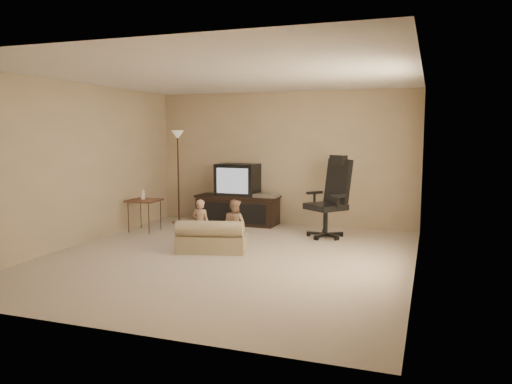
{
  "coord_description": "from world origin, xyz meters",
  "views": [
    {
      "loc": [
        2.65,
        -6.3,
        1.73
      ],
      "look_at": [
        0.21,
        0.6,
        0.87
      ],
      "focal_mm": 35.0,
      "sensor_mm": 36.0,
      "label": 1
    }
  ],
  "objects_px": {
    "side_table": "(144,201)",
    "office_chair": "(330,208)",
    "child_sofa": "(211,239)",
    "toddler_right": "(235,225)",
    "floor_lamp": "(178,156)",
    "tv_stand": "(238,199)",
    "toddler_left": "(201,224)"
  },
  "relations": [
    {
      "from": "side_table",
      "to": "office_chair",
      "type": "bearing_deg",
      "value": 10.47
    },
    {
      "from": "office_chair",
      "to": "child_sofa",
      "type": "distance_m",
      "value": 2.18
    },
    {
      "from": "side_table",
      "to": "toddler_right",
      "type": "distance_m",
      "value": 2.21
    },
    {
      "from": "child_sofa",
      "to": "toddler_right",
      "type": "height_order",
      "value": "toddler_right"
    },
    {
      "from": "floor_lamp",
      "to": "office_chair",
      "type": "bearing_deg",
      "value": -6.36
    },
    {
      "from": "side_table",
      "to": "floor_lamp",
      "type": "distance_m",
      "value": 1.21
    },
    {
      "from": "office_chair",
      "to": "child_sofa",
      "type": "bearing_deg",
      "value": -93.66
    },
    {
      "from": "floor_lamp",
      "to": "toddler_right",
      "type": "bearing_deg",
      "value": -42.99
    },
    {
      "from": "office_chair",
      "to": "floor_lamp",
      "type": "relative_size",
      "value": 0.77
    },
    {
      "from": "floor_lamp",
      "to": "child_sofa",
      "type": "relative_size",
      "value": 1.63
    },
    {
      "from": "tv_stand",
      "to": "toddler_left",
      "type": "xyz_separation_m",
      "value": [
        0.23,
        -2.12,
        -0.1
      ]
    },
    {
      "from": "tv_stand",
      "to": "side_table",
      "type": "distance_m",
      "value": 1.79
    },
    {
      "from": "toddler_right",
      "to": "tv_stand",
      "type": "bearing_deg",
      "value": -50.27
    },
    {
      "from": "office_chair",
      "to": "toddler_left",
      "type": "height_order",
      "value": "office_chair"
    },
    {
      "from": "office_chair",
      "to": "toddler_right",
      "type": "bearing_deg",
      "value": -91.72
    },
    {
      "from": "floor_lamp",
      "to": "side_table",
      "type": "bearing_deg",
      "value": -101.46
    },
    {
      "from": "office_chair",
      "to": "side_table",
      "type": "xyz_separation_m",
      "value": [
        -3.19,
        -0.59,
        0.05
      ]
    },
    {
      "from": "office_chair",
      "to": "child_sofa",
      "type": "xyz_separation_m",
      "value": [
        -1.42,
        -1.62,
        -0.3
      ]
    },
    {
      "from": "floor_lamp",
      "to": "toddler_left",
      "type": "bearing_deg",
      "value": -53.54
    },
    {
      "from": "toddler_right",
      "to": "floor_lamp",
      "type": "bearing_deg",
      "value": -23.46
    },
    {
      "from": "side_table",
      "to": "child_sofa",
      "type": "xyz_separation_m",
      "value": [
        1.77,
        -1.03,
        -0.35
      ]
    },
    {
      "from": "floor_lamp",
      "to": "child_sofa",
      "type": "height_order",
      "value": "floor_lamp"
    },
    {
      "from": "child_sofa",
      "to": "side_table",
      "type": "bearing_deg",
      "value": 135.25
    },
    {
      "from": "side_table",
      "to": "child_sofa",
      "type": "distance_m",
      "value": 2.08
    },
    {
      "from": "toddler_left",
      "to": "child_sofa",
      "type": "bearing_deg",
      "value": 145.04
    },
    {
      "from": "office_chair",
      "to": "toddler_right",
      "type": "height_order",
      "value": "office_chair"
    },
    {
      "from": "tv_stand",
      "to": "side_table",
      "type": "height_order",
      "value": "tv_stand"
    },
    {
      "from": "child_sofa",
      "to": "tv_stand",
      "type": "bearing_deg",
      "value": 87.33
    },
    {
      "from": "toddler_right",
      "to": "child_sofa",
      "type": "bearing_deg",
      "value": 58.47
    },
    {
      "from": "office_chair",
      "to": "side_table",
      "type": "height_order",
      "value": "office_chair"
    },
    {
      "from": "tv_stand",
      "to": "floor_lamp",
      "type": "bearing_deg",
      "value": -163.07
    },
    {
      "from": "floor_lamp",
      "to": "toddler_right",
      "type": "height_order",
      "value": "floor_lamp"
    }
  ]
}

